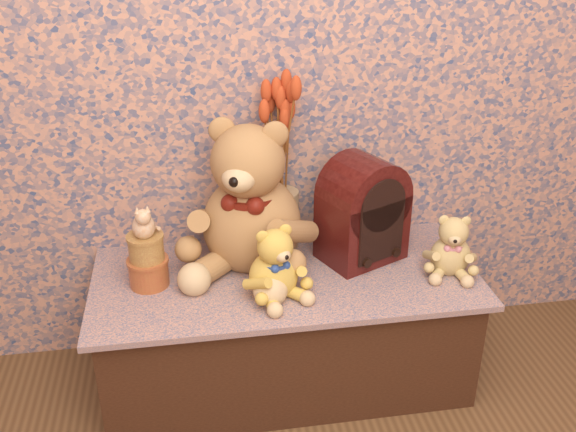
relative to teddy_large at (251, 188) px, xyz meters
name	(u,v)px	position (x,y,z in m)	size (l,w,h in m)	color
display_shelf	(286,327)	(0.10, -0.10, -0.48)	(1.26, 0.58, 0.42)	#3A4E78
teddy_large	(251,188)	(0.00, 0.00, 0.00)	(0.43, 0.52, 0.55)	#A87841
teddy_medium	(273,259)	(0.04, -0.21, -0.15)	(0.20, 0.24, 0.25)	gold
teddy_small	(452,241)	(0.63, -0.17, -0.16)	(0.18, 0.21, 0.22)	tan
cathedral_radio	(363,209)	(0.37, -0.03, -0.09)	(0.27, 0.19, 0.37)	#360B09
ceramic_vase	(281,218)	(0.11, 0.10, -0.17)	(0.12, 0.12, 0.21)	tan
dried_stalks	(280,130)	(0.11, 0.10, 0.16)	(0.23, 0.23, 0.44)	#C2421F
biscuit_tin_lower	(149,272)	(-0.34, -0.09, -0.23)	(0.13, 0.13, 0.09)	#B97B36
biscuit_tin_upper	(146,248)	(-0.34, -0.09, -0.14)	(0.11, 0.11, 0.09)	#CEB75A
cat_figurine	(143,219)	(-0.34, -0.09, -0.04)	(0.08, 0.09, 0.12)	silver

